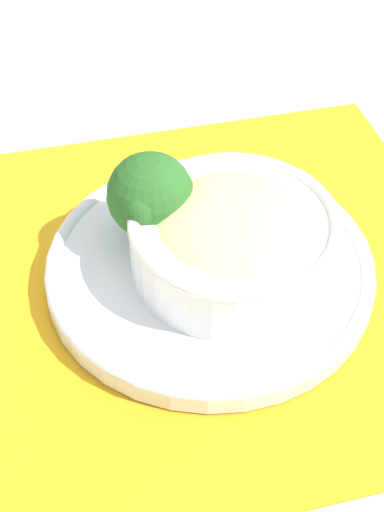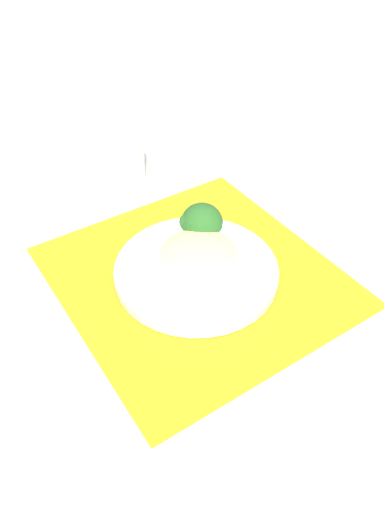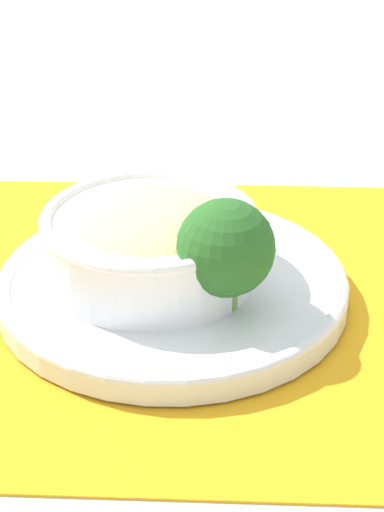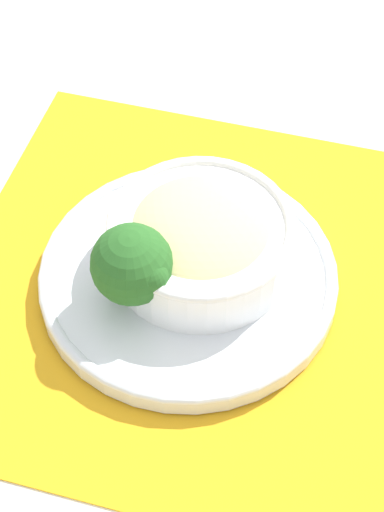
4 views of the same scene
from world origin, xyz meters
name	(u,v)px [view 2 (image 2 of 4)]	position (x,y,z in m)	size (l,w,h in m)	color
ground_plane	(196,276)	(0.00, 0.00, 0.00)	(4.00, 4.00, 0.00)	beige
placemat	(196,276)	(0.00, 0.00, 0.00)	(0.46, 0.48, 0.00)	orange
plate	(196,270)	(0.00, 0.00, 0.02)	(0.27, 0.27, 0.02)	silver
bowl	(199,261)	(-0.01, -0.02, 0.05)	(0.17, 0.17, 0.06)	white
broccoli_floret	(201,224)	(0.03, 0.04, 0.07)	(0.07, 0.07, 0.08)	#759E51
carrot_slice_near	(163,266)	(-0.05, 0.03, 0.02)	(0.04, 0.04, 0.01)	orange
carrot_slice_middle	(164,272)	(-0.05, 0.01, 0.02)	(0.04, 0.04, 0.01)	orange
water_glass	(129,161)	(0.02, 0.31, 0.05)	(0.06, 0.06, 0.12)	silver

